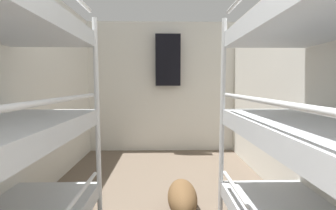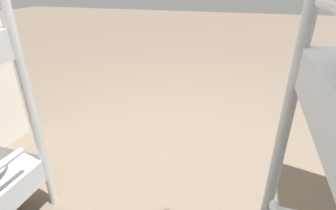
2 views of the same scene
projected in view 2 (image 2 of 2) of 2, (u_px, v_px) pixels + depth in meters
ground_plane at (174, 162)px, 1.91m from camera, size 20.00×20.00×0.00m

